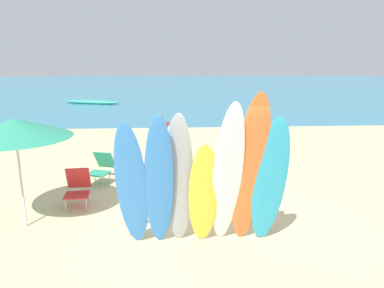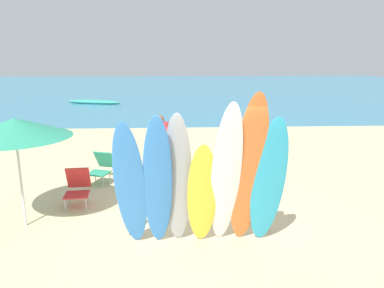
% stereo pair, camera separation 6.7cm
% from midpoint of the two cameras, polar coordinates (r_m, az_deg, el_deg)
% --- Properties ---
extents(ground, '(60.00, 60.00, 0.00)m').
position_cam_midpoint_polar(ground, '(20.37, -1.51, 4.79)').
color(ground, '#D3BC8C').
extents(ocean_water, '(60.00, 40.00, 0.02)m').
position_cam_midpoint_polar(ocean_water, '(36.23, -2.11, 8.78)').
color(ocean_water, teal).
rests_on(ocean_water, ground).
extents(surfboard_rack, '(2.59, 0.07, 0.75)m').
position_cam_midpoint_polar(surfboard_rack, '(6.67, 1.30, -9.42)').
color(surfboard_rack, brown).
rests_on(surfboard_rack, ground).
extents(surfboard_blue_0, '(0.55, 0.96, 2.31)m').
position_cam_midpoint_polar(surfboard_blue_0, '(5.86, -9.31, -6.82)').
color(surfboard_blue_0, '#337AD1').
rests_on(surfboard_blue_0, ground).
extents(surfboard_blue_1, '(0.51, 0.96, 2.40)m').
position_cam_midpoint_polar(surfboard_blue_1, '(5.80, -5.07, -6.42)').
color(surfboard_blue_1, '#337AD1').
rests_on(surfboard_blue_1, ground).
extents(surfboard_grey_2, '(0.47, 0.83, 2.41)m').
position_cam_midpoint_polar(surfboard_grey_2, '(5.90, -1.97, -6.01)').
color(surfboard_grey_2, '#999EA3').
rests_on(surfboard_grey_2, ground).
extents(surfboard_yellow_3, '(0.50, 0.75, 1.93)m').
position_cam_midpoint_polar(surfboard_yellow_3, '(5.99, 1.90, -8.13)').
color(surfboard_yellow_3, yellow).
rests_on(surfboard_yellow_3, ground).
extents(surfboard_white_4, '(0.49, 1.15, 2.61)m').
position_cam_midpoint_polar(surfboard_white_4, '(5.78, 5.61, -5.44)').
color(surfboard_white_4, white).
rests_on(surfboard_white_4, ground).
extents(surfboard_orange_5, '(0.54, 1.08, 2.73)m').
position_cam_midpoint_polar(surfboard_orange_5, '(5.84, 9.11, -4.70)').
color(surfboard_orange_5, orange).
rests_on(surfboard_orange_5, ground).
extents(surfboard_teal_6, '(0.54, 0.88, 2.36)m').
position_cam_midpoint_polar(surfboard_teal_6, '(6.02, 12.16, -6.16)').
color(surfboard_teal_6, '#289EC6').
rests_on(surfboard_teal_6, ground).
extents(beachgoer_near_rack, '(0.55, 0.29, 1.49)m').
position_cam_midpoint_polar(beachgoer_near_rack, '(10.76, -4.73, 1.20)').
color(beachgoer_near_rack, brown).
rests_on(beachgoer_near_rack, ground).
extents(beachgoer_strolling, '(0.42, 0.60, 1.60)m').
position_cam_midpoint_polar(beachgoer_strolling, '(9.63, 8.23, -0.01)').
color(beachgoer_strolling, tan).
rests_on(beachgoer_strolling, ground).
extents(beachgoer_by_water, '(0.39, 0.51, 1.49)m').
position_cam_midpoint_polar(beachgoer_by_water, '(11.33, 7.16, 1.78)').
color(beachgoer_by_water, tan).
rests_on(beachgoer_by_water, ground).
extents(beachgoer_midbeach, '(0.44, 0.47, 1.60)m').
position_cam_midpoint_polar(beachgoer_midbeach, '(9.48, -2.25, -0.11)').
color(beachgoer_midbeach, beige).
rests_on(beachgoer_midbeach, ground).
extents(beach_chair_red, '(0.56, 0.72, 0.82)m').
position_cam_midpoint_polar(beach_chair_red, '(8.32, -17.26, -6.28)').
color(beach_chair_red, '#B7B7BC').
rests_on(beach_chair_red, ground).
extents(beach_chair_blue, '(0.70, 0.86, 0.79)m').
position_cam_midpoint_polar(beach_chair_blue, '(9.62, -13.71, -3.39)').
color(beach_chair_blue, '#B7B7BC').
rests_on(beach_chair_blue, ground).
extents(beach_umbrella, '(2.01, 2.01, 2.10)m').
position_cam_midpoint_polar(beach_umbrella, '(7.29, -25.79, 2.28)').
color(beach_umbrella, silver).
rests_on(beach_umbrella, ground).
extents(distant_boat, '(3.83, 1.56, 0.30)m').
position_cam_midpoint_polar(distant_boat, '(25.21, -14.99, 6.39)').
color(distant_boat, teal).
rests_on(distant_boat, ground).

